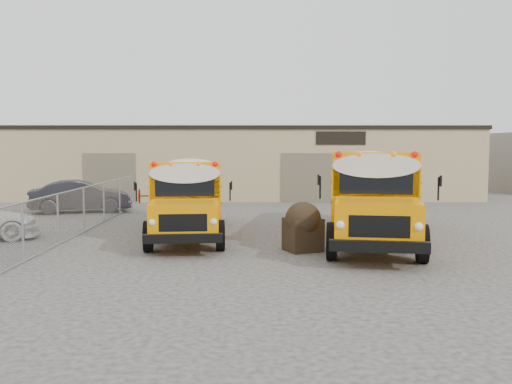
{
  "coord_description": "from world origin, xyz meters",
  "views": [
    {
      "loc": [
        0.76,
        -19.5,
        3.43
      ],
      "look_at": [
        0.84,
        3.09,
        1.6
      ],
      "focal_mm": 40.0,
      "sensor_mm": 36.0,
      "label": 1
    }
  ],
  "objects_px": {
    "tarp_bundle": "(303,226)",
    "car_dark": "(81,196)",
    "school_bus_right": "(366,177)",
    "school_bus_left": "(191,181)"
  },
  "relations": [
    {
      "from": "school_bus_left",
      "to": "car_dark",
      "type": "relative_size",
      "value": 2.0
    },
    {
      "from": "school_bus_left",
      "to": "tarp_bundle",
      "type": "distance_m",
      "value": 11.18
    },
    {
      "from": "car_dark",
      "to": "tarp_bundle",
      "type": "bearing_deg",
      "value": -151.74
    },
    {
      "from": "school_bus_right",
      "to": "tarp_bundle",
      "type": "relative_size",
      "value": 7.09
    },
    {
      "from": "school_bus_left",
      "to": "school_bus_right",
      "type": "relative_size",
      "value": 0.88
    },
    {
      "from": "tarp_bundle",
      "to": "car_dark",
      "type": "distance_m",
      "value": 15.2
    },
    {
      "from": "tarp_bundle",
      "to": "car_dark",
      "type": "bearing_deg",
      "value": 134.03
    },
    {
      "from": "tarp_bundle",
      "to": "car_dark",
      "type": "xyz_separation_m",
      "value": [
        -10.56,
        10.93,
        0.0
      ]
    },
    {
      "from": "school_bus_left",
      "to": "tarp_bundle",
      "type": "bearing_deg",
      "value": -64.63
    },
    {
      "from": "tarp_bundle",
      "to": "car_dark",
      "type": "height_order",
      "value": "car_dark"
    }
  ]
}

